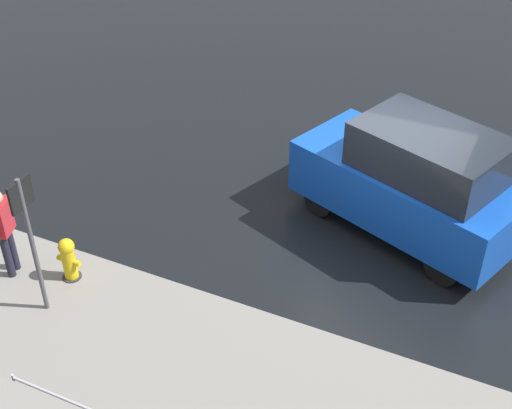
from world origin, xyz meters
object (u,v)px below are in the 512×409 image
object	(u,v)px
moving_hatchback	(413,181)
pedestrian	(3,227)
sign_post	(29,228)
fire_hydrant	(69,260)

from	to	relation	value
moving_hatchback	pedestrian	world-z (taller)	moving_hatchback
pedestrian	sign_post	xyz separation A→B (m)	(-1.01, 0.45, 0.62)
moving_hatchback	pedestrian	size ratio (longest dim) A/B	2.62
moving_hatchback	sign_post	world-z (taller)	sign_post
moving_hatchback	pedestrian	distance (m)	6.65
pedestrian	fire_hydrant	bearing A→B (deg)	-163.08
moving_hatchback	fire_hydrant	size ratio (longest dim) A/B	5.30
pedestrian	sign_post	world-z (taller)	sign_post
moving_hatchback	pedestrian	bearing A→B (deg)	35.00
moving_hatchback	fire_hydrant	world-z (taller)	moving_hatchback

